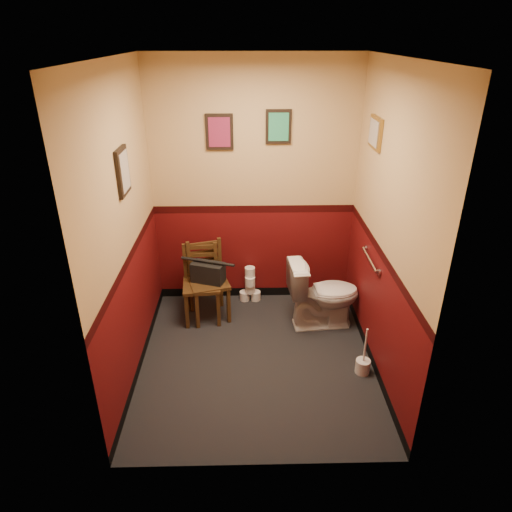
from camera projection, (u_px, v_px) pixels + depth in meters
The scene contains 17 objects.
floor at pixel (257, 359), 4.43m from camera, with size 2.20×2.40×0.00m, color black.
ceiling at pixel (257, 57), 3.24m from camera, with size 2.20×2.40×0.00m, color silver.
wall_back at pixel (254, 188), 4.91m from camera, with size 2.20×2.70×0.00m, color #500B0C.
wall_front at pixel (262, 310), 2.76m from camera, with size 2.20×2.70×0.00m, color #500B0C.
wall_left at pixel (125, 233), 3.81m from camera, with size 2.40×2.70×0.00m, color #500B0C.
wall_right at pixel (386, 231), 3.86m from camera, with size 2.40×2.70×0.00m, color #500B0C.
grab_bar at pixel (370, 260), 4.26m from camera, with size 0.05×0.56×0.06m.
framed_print_back_a at pixel (219, 132), 4.62m from camera, with size 0.28×0.04×0.36m.
framed_print_back_b at pixel (279, 127), 4.61m from camera, with size 0.26×0.04×0.34m.
framed_print_left at pixel (123, 171), 3.68m from camera, with size 0.04×0.30×0.38m.
framed_print_right at pixel (375, 133), 4.09m from camera, with size 0.04×0.34×0.28m.
toilet at pixel (323, 294), 4.82m from camera, with size 0.42×0.76×0.74m, color white.
toilet_brush at pixel (363, 365), 4.23m from camera, with size 0.14×0.14×0.49m.
chair_left at pixel (202, 283), 4.93m from camera, with size 0.43×0.43×0.84m.
chair_right at pixel (208, 281), 4.95m from camera, with size 0.50×0.50×0.86m.
handbag at pixel (208, 272), 4.86m from camera, with size 0.38×0.27×0.25m.
tp_stack at pixel (250, 287), 5.34m from camera, with size 0.25×0.15×0.43m.
Camera 1 is at (-0.09, -3.53, 2.86)m, focal length 32.00 mm.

